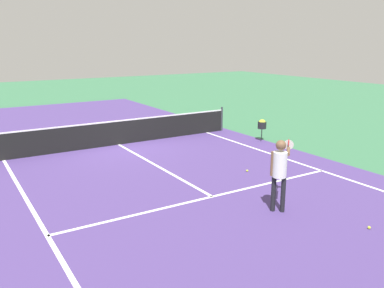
% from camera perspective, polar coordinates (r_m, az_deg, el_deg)
% --- Properties ---
extents(ground_plane, '(60.00, 60.00, 0.00)m').
position_cam_1_polar(ground_plane, '(15.89, -10.32, -0.09)').
color(ground_plane, '#38724C').
extents(court_surface_inbounds, '(10.62, 24.40, 0.00)m').
position_cam_1_polar(court_surface_inbounds, '(15.89, -10.32, -0.09)').
color(court_surface_inbounds, '#4C387A').
rests_on(court_surface_inbounds, ground_plane).
extents(line_sideline_left, '(0.10, 11.89, 0.01)m').
position_cam_1_polar(line_sideline_left, '(9.38, -20.41, -11.00)').
color(line_sideline_left, white).
rests_on(line_sideline_left, ground_plane).
extents(line_sideline_right, '(0.10, 11.89, 0.01)m').
position_cam_1_polar(line_sideline_right, '(13.39, 16.41, -3.12)').
color(line_sideline_right, white).
rests_on(line_sideline_right, ground_plane).
extents(line_service_near, '(8.22, 0.10, 0.01)m').
position_cam_1_polar(line_service_near, '(10.46, 2.88, -7.44)').
color(line_service_near, white).
rests_on(line_service_near, ground_plane).
extents(line_center_service, '(0.10, 6.40, 0.01)m').
position_cam_1_polar(line_center_service, '(13.06, -5.11, -3.02)').
color(line_center_service, white).
rests_on(line_center_service, ground_plane).
extents(net, '(9.92, 0.09, 1.07)m').
position_cam_1_polar(net, '(15.78, -10.40, 1.64)').
color(net, '#33383D').
rests_on(net, ground_plane).
extents(player_near, '(1.05, 0.80, 1.72)m').
position_cam_1_polar(player_near, '(9.47, 12.34, -3.23)').
color(player_near, black).
rests_on(player_near, ground_plane).
extents(ball_hopper, '(0.34, 0.34, 0.87)m').
position_cam_1_polar(ball_hopper, '(16.37, 9.89, 2.77)').
color(ball_hopper, black).
rests_on(ball_hopper, ground_plane).
extents(tennis_ball_by_baseline, '(0.07, 0.07, 0.07)m').
position_cam_1_polar(tennis_ball_by_baseline, '(9.52, 23.80, -10.78)').
color(tennis_ball_by_baseline, '#CCE033').
rests_on(tennis_ball_by_baseline, ground_plane).
extents(tennis_ball_mid_court, '(0.07, 0.07, 0.07)m').
position_cam_1_polar(tennis_ball_mid_court, '(12.50, 7.83, -3.76)').
color(tennis_ball_mid_court, '#CCE033').
rests_on(tennis_ball_mid_court, ground_plane).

